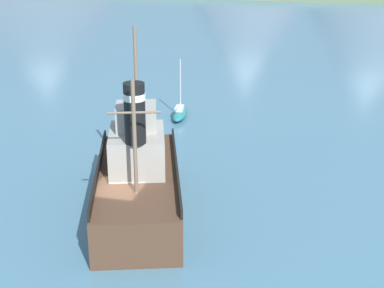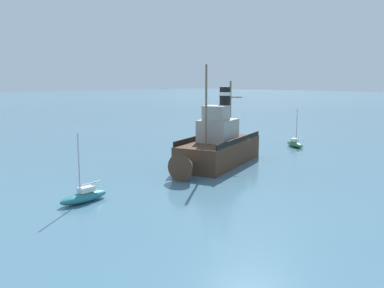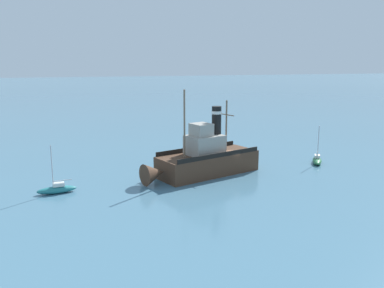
% 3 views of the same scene
% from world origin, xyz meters
% --- Properties ---
extents(ground_plane, '(600.00, 600.00, 0.00)m').
position_xyz_m(ground_plane, '(0.00, 0.00, 0.00)').
color(ground_plane, '#477289').
extents(old_tugboat, '(7.85, 14.74, 9.90)m').
position_xyz_m(old_tugboat, '(0.17, 2.78, 1.83)').
color(old_tugboat, '#4C3323').
rests_on(old_tugboat, ground).
extents(sailboat_teal, '(1.48, 3.89, 4.90)m').
position_xyz_m(sailboat_teal, '(-1.70, 18.93, 0.43)').
color(sailboat_teal, '#23757A').
rests_on(sailboat_teal, ground).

